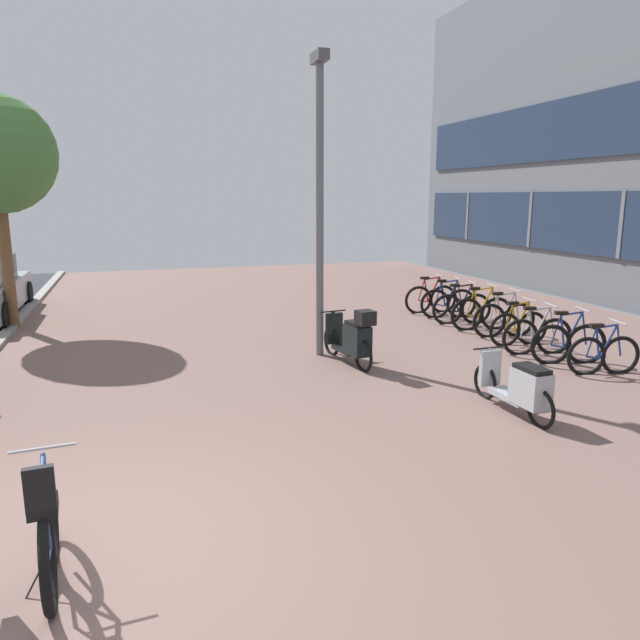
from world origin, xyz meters
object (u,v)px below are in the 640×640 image
scooter_mid (519,387)px  bicycle_rack_02 (537,336)px  bicycle_rack_03 (518,328)px  lamp_post (320,192)px  bicycle_rack_04 (504,320)px  bicycle_rack_07 (448,303)px  bicycle_rack_01 (568,344)px  bicycle_rack_06 (462,308)px  bicycle_rack_08 (431,299)px  bicycle_rack_00 (603,355)px  scooter_near (352,338)px  bicycle_rack_05 (482,313)px  bicycle_foreground (43,535)px

scooter_mid → bicycle_rack_02: bearing=49.0°
bicycle_rack_03 → lamp_post: 4.80m
bicycle_rack_04 → bicycle_rack_07: size_ratio=1.04×
bicycle_rack_01 → bicycle_rack_06: bicycle_rack_01 is taller
bicycle_rack_06 → bicycle_rack_08: 1.42m
bicycle_rack_00 → bicycle_rack_02: size_ratio=0.92×
bicycle_rack_08 → scooter_mid: (-2.32, -6.88, 0.05)m
bicycle_rack_08 → lamp_post: bearing=-141.8°
scooter_near → lamp_post: lamp_post is taller
bicycle_rack_04 → bicycle_rack_06: size_ratio=1.00×
bicycle_rack_01 → bicycle_rack_05: (0.05, 2.84, 0.01)m
bicycle_rack_04 → bicycle_rack_08: (-0.21, 2.84, -0.01)m
bicycle_rack_02 → scooter_near: scooter_near is taller
bicycle_rack_07 → bicycle_rack_06: bearing=-93.8°
bicycle_rack_01 → scooter_mid: (-2.39, -1.91, 0.04)m
bicycle_rack_04 → lamp_post: size_ratio=0.27×
bicycle_rack_04 → bicycle_rack_07: bicycle_rack_04 is taller
bicycle_rack_06 → bicycle_rack_03: bearing=-89.6°
bicycle_rack_04 → bicycle_rack_08: 2.85m
bicycle_rack_04 → bicycle_rack_05: (-0.09, 0.71, 0.00)m
bicycle_rack_05 → lamp_post: (-4.05, -0.97, 2.60)m
bicycle_rack_00 → bicycle_rack_06: bicycle_rack_06 is taller
bicycle_foreground → bicycle_rack_00: bicycle_foreground is taller
bicycle_foreground → bicycle_rack_03: bearing=33.6°
bicycle_rack_03 → bicycle_rack_05: bearing=87.4°
bicycle_rack_01 → bicycle_rack_03: 1.42m
bicycle_foreground → scooter_mid: bicycle_foreground is taller
bicycle_rack_01 → scooter_mid: bearing=-141.3°
bicycle_rack_05 → bicycle_foreground: bearing=-140.1°
bicycle_rack_05 → bicycle_rack_07: 1.42m
bicycle_foreground → bicycle_rack_00: (8.09, 3.17, -0.08)m
bicycle_rack_02 → bicycle_rack_07: 3.55m
bicycle_rack_08 → scooter_near: bearing=-132.5°
bicycle_rack_03 → bicycle_rack_04: size_ratio=0.91×
bicycle_rack_04 → scooter_mid: bicycle_rack_04 is taller
bicycle_rack_06 → lamp_post: 5.04m
lamp_post → bicycle_rack_06: bearing=22.9°
bicycle_foreground → bicycle_rack_02: bicycle_foreground is taller
bicycle_foreground → bicycle_rack_02: bearing=30.2°
scooter_near → scooter_mid: size_ratio=1.00×
lamp_post → bicycle_rack_00: bearing=-32.1°
bicycle_rack_05 → lamp_post: 4.91m
bicycle_rack_02 → bicycle_rack_07: size_ratio=1.01×
bicycle_rack_06 → lamp_post: lamp_post is taller
bicycle_rack_00 → bicycle_foreground: bearing=-158.6°
bicycle_rack_01 → scooter_mid: bicycle_rack_01 is taller
bicycle_foreground → bicycle_rack_02: (7.87, 4.59, -0.06)m
bicycle_foreground → scooter_near: size_ratio=0.81×
bicycle_rack_05 → bicycle_rack_04: bearing=-83.0°
bicycle_rack_02 → bicycle_rack_04: size_ratio=0.97×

